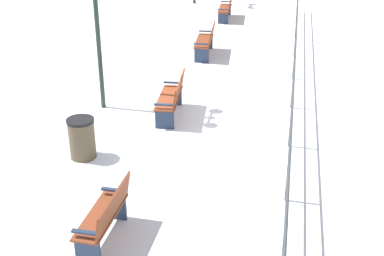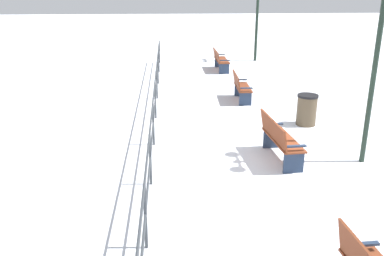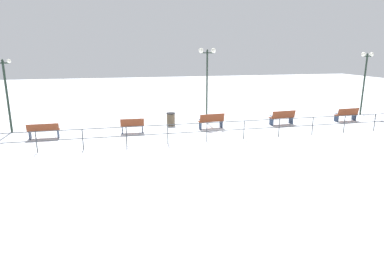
% 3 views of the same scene
% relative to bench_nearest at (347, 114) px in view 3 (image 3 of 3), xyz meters
% --- Properties ---
extents(ground_plane, '(80.00, 80.00, 0.00)m').
position_rel_bench_nearest_xyz_m(ground_plane, '(0.04, 9.75, -0.48)').
color(ground_plane, white).
rests_on(ground_plane, ground).
extents(bench_nearest, '(0.61, 1.71, 0.92)m').
position_rel_bench_nearest_xyz_m(bench_nearest, '(0.00, 0.00, 0.00)').
color(bench_nearest, brown).
rests_on(bench_nearest, ground).
extents(bench_second, '(0.68, 1.72, 0.96)m').
position_rel_bench_nearest_xyz_m(bench_second, '(0.01, 4.87, 0.02)').
color(bench_second, brown).
rests_on(bench_second, ground).
extents(bench_third, '(0.68, 1.65, 0.97)m').
position_rel_bench_nearest_xyz_m(bench_third, '(0.02, 9.75, 0.02)').
color(bench_third, brown).
rests_on(bench_third, ground).
extents(bench_fourth, '(0.53, 1.38, 0.91)m').
position_rel_bench_nearest_xyz_m(bench_fourth, '(-0.04, 14.63, -0.01)').
color(bench_fourth, brown).
rests_on(bench_fourth, ground).
extents(bench_fifth, '(0.56, 1.68, 0.88)m').
position_rel_bench_nearest_xyz_m(bench_fifth, '(-0.14, 19.50, -0.01)').
color(bench_fifth, brown).
rests_on(bench_fifth, ground).
extents(lamppost_near, '(0.31, 1.00, 4.66)m').
position_rel_bench_nearest_xyz_m(lamppost_near, '(1.85, -2.70, 2.88)').
color(lamppost_near, '#1E2D23').
rests_on(lamppost_near, ground).
extents(lamppost_middle, '(0.32, 1.14, 4.94)m').
position_rel_bench_nearest_xyz_m(lamppost_middle, '(1.85, 9.54, 3.21)').
color(lamppost_middle, '#1E2D23').
rests_on(lamppost_middle, ground).
extents(lamppost_far, '(0.23, 0.90, 4.33)m').
position_rel_bench_nearest_xyz_m(lamppost_far, '(1.85, 21.71, 2.27)').
color(lamppost_far, '#1E2D23').
rests_on(lamppost_far, ground).
extents(waterfront_railing, '(0.05, 23.38, 1.06)m').
position_rel_bench_nearest_xyz_m(waterfront_railing, '(-2.79, 9.75, 0.24)').
color(waterfront_railing, '#383D42').
rests_on(waterfront_railing, ground).
extents(trash_bin, '(0.56, 0.56, 0.86)m').
position_rel_bench_nearest_xyz_m(trash_bin, '(1.37, 12.09, -0.05)').
color(trash_bin, brown).
rests_on(trash_bin, ground).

